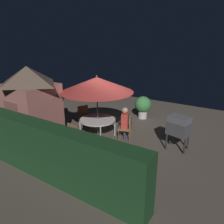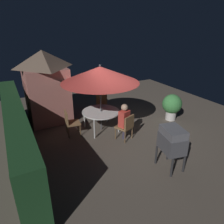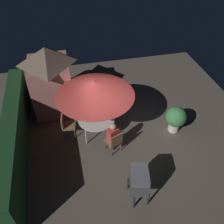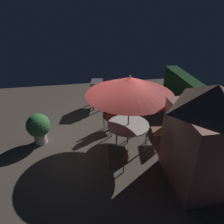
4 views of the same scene
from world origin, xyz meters
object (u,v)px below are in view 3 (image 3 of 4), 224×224
at_px(garden_shed, 50,79).
at_px(chair_near_shed, 114,141).
at_px(potted_plant_by_shed, 176,118).
at_px(chair_far_side, 105,101).
at_px(patio_table, 97,119).
at_px(bbq_grill, 139,180).
at_px(chair_toward_hedge, 66,124).
at_px(person_in_red, 113,134).
at_px(patio_umbrella, 95,88).

height_order(garden_shed, chair_near_shed, garden_shed).
height_order(garden_shed, potted_plant_by_shed, garden_shed).
relative_size(chair_near_shed, potted_plant_by_shed, 0.85).
height_order(chair_far_side, potted_plant_by_shed, potted_plant_by_shed).
height_order(patio_table, bbq_grill, bbq_grill).
distance_m(chair_near_shed, potted_plant_by_shed, 2.51).
distance_m(garden_shed, chair_toward_hedge, 2.00).
bearing_deg(person_in_red, bbq_grill, -170.92).
distance_m(chair_near_shed, chair_toward_hedge, 1.93).
relative_size(chair_far_side, person_in_red, 0.71).
height_order(chair_near_shed, chair_far_side, same).
bearing_deg(chair_near_shed, chair_toward_hedge, 52.17).
distance_m(patio_table, chair_toward_hedge, 1.12).
bearing_deg(person_in_red, chair_far_side, -4.68).
xyz_separation_m(bbq_grill, person_in_red, (1.90, 0.30, -0.06)).
bearing_deg(bbq_grill, chair_near_shed, 8.48).
bearing_deg(chair_toward_hedge, patio_umbrella, -97.09).
relative_size(patio_umbrella, chair_toward_hedge, 2.95).
distance_m(garden_shed, patio_umbrella, 2.49).
xyz_separation_m(garden_shed, person_in_red, (-2.87, -1.85, -0.61)).
height_order(chair_far_side, person_in_red, person_in_red).
bearing_deg(person_in_red, chair_near_shed, -158.09).
relative_size(chair_far_side, potted_plant_by_shed, 0.85).
relative_size(patio_table, bbq_grill, 1.13).
bearing_deg(chair_far_side, potted_plant_by_shed, -125.73).
height_order(bbq_grill, chair_toward_hedge, bbq_grill).
bearing_deg(bbq_grill, chair_far_side, 1.88).
distance_m(bbq_grill, person_in_red, 1.92).
height_order(bbq_grill, chair_far_side, bbq_grill).
height_order(patio_table, potted_plant_by_shed, potted_plant_by_shed).
distance_m(garden_shed, chair_far_side, 2.34).
bearing_deg(patio_table, chair_toward_hedge, 82.91).
height_order(bbq_grill, chair_near_shed, bbq_grill).
relative_size(patio_table, person_in_red, 1.07).
distance_m(potted_plant_by_shed, person_in_red, 2.53).
height_order(chair_near_shed, chair_toward_hedge, same).
xyz_separation_m(garden_shed, patio_umbrella, (-1.90, -1.47, 0.67)).
bearing_deg(potted_plant_by_shed, chair_near_shed, 101.95).
distance_m(patio_umbrella, chair_toward_hedge, 1.90).
xyz_separation_m(patio_umbrella, chair_near_shed, (-1.05, -0.42, -1.54)).
height_order(patio_umbrella, bbq_grill, patio_umbrella).
relative_size(patio_table, chair_toward_hedge, 1.50).
height_order(potted_plant_by_shed, person_in_red, person_in_red).
bearing_deg(bbq_grill, patio_umbrella, 13.58).
distance_m(patio_table, chair_far_side, 1.28).
xyz_separation_m(chair_near_shed, potted_plant_by_shed, (0.52, -2.46, 0.10)).
bearing_deg(patio_table, patio_umbrella, -90.00).
relative_size(chair_toward_hedge, potted_plant_by_shed, 0.85).
relative_size(bbq_grill, chair_far_side, 1.33).
relative_size(patio_umbrella, bbq_grill, 2.22).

